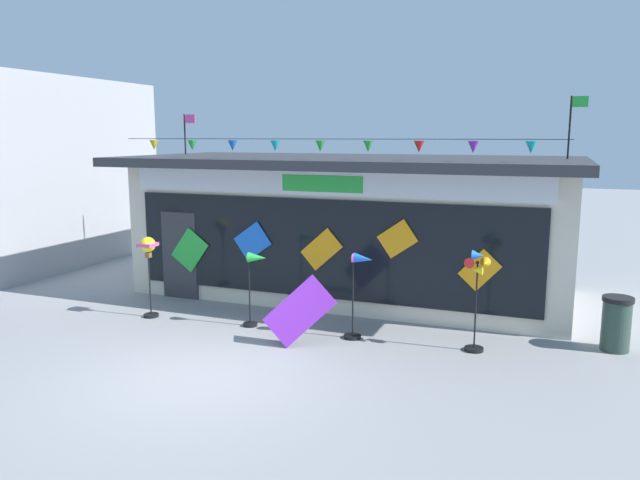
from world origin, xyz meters
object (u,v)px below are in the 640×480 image
(wind_spinner_center_right, at_px, (477,282))
(trash_bin, at_px, (616,323))
(kite_shop_building, at_px, (353,224))
(wind_spinner_left, at_px, (255,275))
(display_kite_on_ground, at_px, (300,311))
(wind_spinner_center_left, at_px, (359,285))
(wind_spinner_far_left, at_px, (148,255))

(wind_spinner_center_right, distance_m, trash_bin, 2.59)
(trash_bin, bearing_deg, kite_shop_building, 158.25)
(wind_spinner_left, height_order, display_kite_on_ground, wind_spinner_left)
(wind_spinner_center_left, height_order, trash_bin, wind_spinner_center_left)
(kite_shop_building, relative_size, wind_spinner_center_left, 6.32)
(kite_shop_building, bearing_deg, trash_bin, -21.75)
(wind_spinner_far_left, height_order, wind_spinner_center_left, wind_spinner_far_left)
(wind_spinner_far_left, relative_size, wind_spinner_center_right, 0.94)
(wind_spinner_center_left, bearing_deg, display_kite_on_ground, -137.82)
(display_kite_on_ground, bearing_deg, kite_shop_building, 95.05)
(wind_spinner_far_left, bearing_deg, trash_bin, 8.32)
(kite_shop_building, relative_size, wind_spinner_far_left, 6.04)
(trash_bin, relative_size, display_kite_on_ground, 0.80)
(display_kite_on_ground, bearing_deg, trash_bin, 19.27)
(wind_spinner_center_left, bearing_deg, trash_bin, 13.56)
(wind_spinner_left, bearing_deg, display_kite_on_ground, -30.32)
(wind_spinner_center_right, height_order, trash_bin, wind_spinner_center_right)
(kite_shop_building, height_order, wind_spinner_center_right, kite_shop_building)
(wind_spinner_far_left, distance_m, trash_bin, 8.94)
(wind_spinner_left, height_order, trash_bin, wind_spinner_left)
(wind_spinner_far_left, xyz_separation_m, display_kite_on_ground, (3.59, -0.54, -0.66))
(wind_spinner_center_left, xyz_separation_m, display_kite_on_ground, (-0.85, -0.77, -0.37))
(kite_shop_building, bearing_deg, wind_spinner_far_left, -132.61)
(kite_shop_building, xyz_separation_m, wind_spinner_far_left, (-3.23, -3.51, -0.33))
(wind_spinner_center_right, bearing_deg, wind_spinner_far_left, -177.04)
(wind_spinner_center_left, distance_m, trash_bin, 4.52)
(wind_spinner_center_right, bearing_deg, kite_shop_building, 135.98)
(wind_spinner_center_right, xyz_separation_m, display_kite_on_ground, (-2.93, -0.87, -0.59))
(wind_spinner_center_left, bearing_deg, wind_spinner_left, -179.01)
(wind_spinner_center_left, height_order, display_kite_on_ground, wind_spinner_center_left)
(wind_spinner_far_left, relative_size, wind_spinner_center_left, 1.05)
(wind_spinner_left, xyz_separation_m, wind_spinner_center_left, (2.11, 0.04, -0.04))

